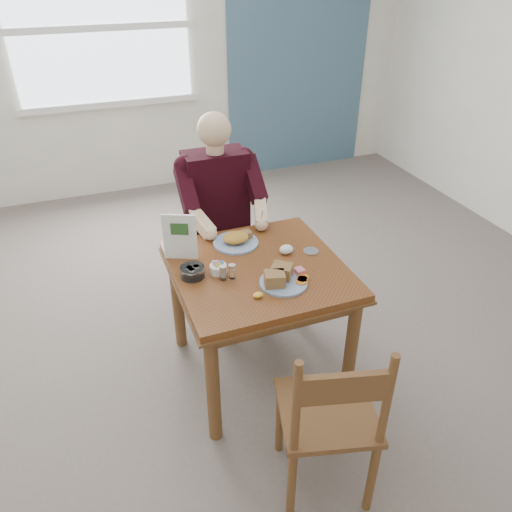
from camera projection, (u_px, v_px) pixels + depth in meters
name	position (u px, v px, depth m)	size (l,w,h in m)	color
floor	(258.00, 368.00, 3.09)	(6.00, 6.00, 0.00)	#665B53
wall_back	(146.00, 48.00, 4.74)	(5.50, 5.50, 0.00)	white
accent_panel	(300.00, 39.00, 5.20)	(1.60, 0.02, 2.80)	#43657D
lemon_wedge	(258.00, 295.00, 2.45)	(0.05, 0.04, 0.03)	yellow
napkin	(286.00, 249.00, 2.80)	(0.08, 0.07, 0.05)	white
metal_dish	(311.00, 251.00, 2.82)	(0.09, 0.09, 0.01)	silver
window	(100.00, 28.00, 4.49)	(1.72, 0.04, 1.42)	white
table	(258.00, 283.00, 2.75)	(0.92, 0.92, 0.75)	brown
chair_far	(218.00, 241.00, 3.47)	(0.42, 0.42, 0.95)	brown
chair_near	(330.00, 418.00, 2.17)	(0.51, 0.51, 0.95)	brown
diner	(220.00, 203.00, 3.23)	(0.53, 0.56, 1.39)	tan
near_plate	(282.00, 278.00, 2.55)	(0.33, 0.33, 0.08)	white
far_plate	(236.00, 240.00, 2.89)	(0.29, 0.29, 0.07)	white
caddy	(218.00, 269.00, 2.63)	(0.11, 0.11, 0.07)	white
shakers	(228.00, 272.00, 2.57)	(0.09, 0.04, 0.08)	white
creamer	(192.00, 272.00, 2.60)	(0.17, 0.17, 0.06)	white
menu	(180.00, 237.00, 2.70)	(0.17, 0.09, 0.27)	white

